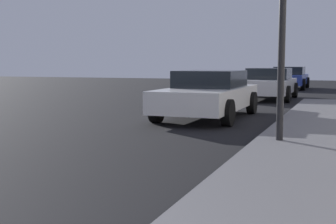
% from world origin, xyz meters
% --- Properties ---
extents(car_white, '(2.02, 4.56, 1.27)m').
position_xyz_m(car_white, '(0.01, 10.10, 0.65)').
color(car_white, white).
rests_on(car_white, ground_plane).
extents(car_silver, '(2.04, 4.28, 1.27)m').
position_xyz_m(car_silver, '(0.50, 17.21, 0.65)').
color(car_silver, '#B7B7BF').
rests_on(car_silver, ground_plane).
extents(car_blue, '(2.04, 4.33, 1.27)m').
position_xyz_m(car_blue, '(0.37, 25.47, 0.65)').
color(car_blue, '#233899').
rests_on(car_blue, ground_plane).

